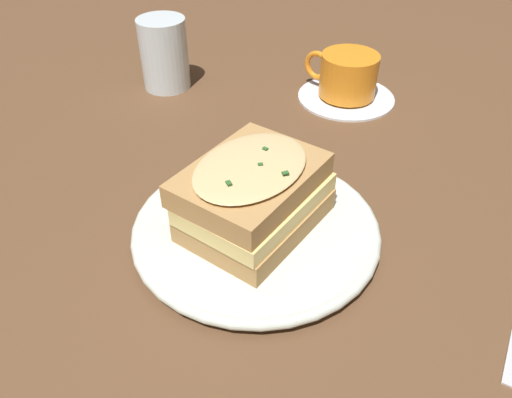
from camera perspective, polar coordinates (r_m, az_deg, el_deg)
ground_plane at (r=0.52m, az=-0.56°, el=-1.61°), size 2.40×2.40×0.00m
dinner_plate at (r=0.49m, az=0.00°, el=-3.48°), size 0.24×0.24×0.02m
sandwich at (r=0.46m, az=-0.25°, el=0.44°), size 0.12×0.15×0.07m
teacup_with_saucer at (r=0.74m, az=10.38°, el=13.29°), size 0.14×0.14×0.07m
water_glass at (r=0.76m, az=-10.44°, el=16.01°), size 0.07×0.07×0.10m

